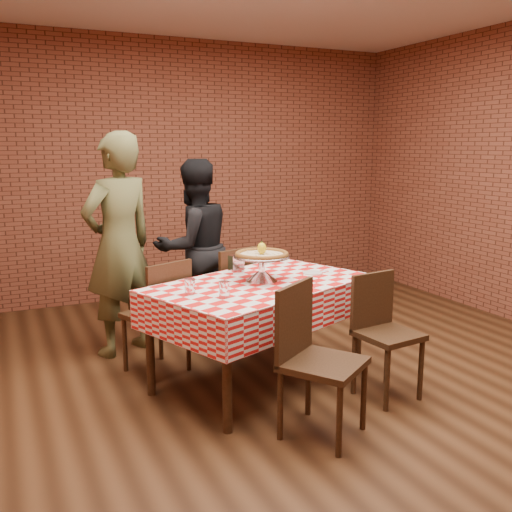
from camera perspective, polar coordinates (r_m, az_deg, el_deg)
name	(u,v)px	position (r m, az deg, el deg)	size (l,w,h in m)	color
ground	(299,390)	(4.22, 4.37, -13.23)	(6.00, 6.00, 0.00)	black
back_wall	(173,170)	(6.63, -8.28, 8.50)	(5.50, 5.50, 0.00)	brown
table	(260,333)	(4.22, 0.40, -7.68)	(1.56, 0.94, 0.75)	#3A2414
tablecloth	(260,300)	(4.15, 0.40, -4.43)	(1.60, 0.97, 0.27)	red
pizza_stand	(262,268)	(4.14, 0.58, -1.23)	(0.42, 0.42, 0.19)	silver
pizza	(262,255)	(4.12, 0.58, 0.11)	(0.39, 0.39, 0.03)	beige
lemon	(262,248)	(4.11, 0.58, 0.77)	(0.07, 0.07, 0.09)	yellow
water_glass_left	(224,290)	(3.70, -3.20, -3.37)	(0.07, 0.07, 0.11)	white
water_glass_right	(190,287)	(3.79, -6.63, -3.05)	(0.07, 0.07, 0.11)	white
side_plate	(313,273)	(4.41, 5.68, -1.70)	(0.15, 0.15, 0.01)	white
sweetener_packet_a	(331,272)	(4.48, 7.51, -1.57)	(0.05, 0.04, 0.01)	white
sweetener_packet_b	(324,271)	(4.48, 6.80, -1.54)	(0.05, 0.04, 0.01)	white
condiment_caddy	(236,264)	(4.39, -2.00, -0.83)	(0.10, 0.08, 0.14)	silver
chair_near_left	(324,363)	(3.47, 6.78, -10.55)	(0.44, 0.44, 0.92)	#3A2414
chair_near_right	(388,338)	(4.05, 13.10, -7.99)	(0.38, 0.38, 0.86)	#3A2414
chair_far_left	(156,316)	(4.46, -10.00, -5.93)	(0.41, 0.41, 0.89)	#3A2414
chair_far_right	(225,297)	(4.92, -3.15, -4.12)	(0.41, 0.41, 0.89)	#3A2414
diner_olive	(119,245)	(4.83, -13.53, 1.08)	(0.67, 0.44, 1.84)	brown
diner_black	(194,247)	(5.27, -6.22, 0.87)	(0.78, 0.61, 1.61)	black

